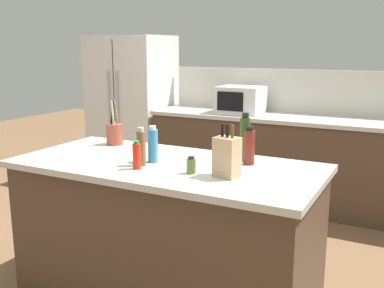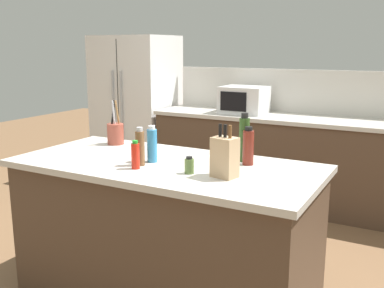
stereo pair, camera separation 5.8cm
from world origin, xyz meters
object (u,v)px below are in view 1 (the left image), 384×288
(pepper_grinder, at_px, (141,148))
(hot_sauce_bottle, at_px, (137,156))
(knife_block, at_px, (227,157))
(olive_oil_bottle, at_px, (245,139))
(vinegar_bottle, at_px, (249,147))
(spice_jar_paprika, at_px, (140,154))
(utensil_crock, at_px, (115,133))
(microwave, at_px, (241,100))
(refrigerator, at_px, (132,109))
(dish_soap_bottle, at_px, (153,145))
(spice_jar_oregano, at_px, (191,166))

(pepper_grinder, bearing_deg, hot_sauce_bottle, -74.89)
(knife_block, distance_m, olive_oil_bottle, 0.38)
(pepper_grinder, xyz_separation_m, vinegar_bottle, (0.56, 0.32, 0.00))
(knife_block, relative_size, spice_jar_paprika, 2.66)
(utensil_crock, xyz_separation_m, vinegar_bottle, (1.06, -0.09, 0.03))
(pepper_grinder, bearing_deg, spice_jar_paprika, 129.03)
(microwave, relative_size, hot_sauce_bottle, 2.79)
(refrigerator, distance_m, vinegar_bottle, 3.07)
(spice_jar_paprika, relative_size, dish_soap_bottle, 0.48)
(microwave, xyz_separation_m, knife_block, (0.83, -2.31, -0.03))
(knife_block, xyz_separation_m, vinegar_bottle, (0.01, 0.31, -0.00))
(spice_jar_paprika, distance_m, hot_sauce_bottle, 0.16)
(utensil_crock, distance_m, olive_oil_bottle, 1.01)
(olive_oil_bottle, relative_size, hot_sauce_bottle, 1.80)
(dish_soap_bottle, distance_m, spice_jar_oregano, 0.35)
(dish_soap_bottle, bearing_deg, olive_oil_bottle, 30.32)
(refrigerator, height_order, utensil_crock, refrigerator)
(spice_jar_oregano, distance_m, vinegar_bottle, 0.41)
(knife_block, xyz_separation_m, spice_jar_paprika, (-0.60, 0.05, -0.06))
(hot_sauce_bottle, bearing_deg, utensil_crock, 137.25)
(refrigerator, bearing_deg, dish_soap_bottle, -52.56)
(knife_block, bearing_deg, spice_jar_oregano, -159.99)
(dish_soap_bottle, bearing_deg, vinegar_bottle, 22.09)
(microwave, distance_m, olive_oil_bottle, 2.09)
(dish_soap_bottle, xyz_separation_m, olive_oil_bottle, (0.49, 0.29, 0.04))
(utensil_crock, bearing_deg, refrigerator, 121.77)
(spice_jar_paprika, bearing_deg, microwave, 95.81)
(knife_block, height_order, pepper_grinder, knife_block)
(knife_block, distance_m, utensil_crock, 1.12)
(dish_soap_bottle, bearing_deg, spice_jar_oregano, -19.89)
(olive_oil_bottle, height_order, hot_sauce_bottle, olive_oil_bottle)
(microwave, xyz_separation_m, vinegar_bottle, (0.84, -2.00, -0.03))
(utensil_crock, height_order, olive_oil_bottle, utensil_crock)
(spice_jar_paprika, distance_m, spice_jar_oregano, 0.40)
(microwave, height_order, knife_block, knife_block)
(knife_block, bearing_deg, refrigerator, 145.77)
(dish_soap_bottle, relative_size, hot_sauce_bottle, 1.36)
(microwave, xyz_separation_m, dish_soap_bottle, (0.30, -2.22, -0.03))
(microwave, bearing_deg, vinegar_bottle, -67.20)
(knife_block, height_order, hot_sauce_bottle, knife_block)
(spice_jar_oregano, distance_m, hot_sauce_bottle, 0.33)
(dish_soap_bottle, height_order, vinegar_bottle, vinegar_bottle)
(pepper_grinder, bearing_deg, olive_oil_bottle, 37.41)
(microwave, height_order, olive_oil_bottle, olive_oil_bottle)
(dish_soap_bottle, bearing_deg, knife_block, -9.55)
(refrigerator, bearing_deg, spice_jar_paprika, -54.14)
(pepper_grinder, height_order, hot_sauce_bottle, pepper_grinder)
(refrigerator, relative_size, knife_block, 6.09)
(vinegar_bottle, bearing_deg, hot_sauce_bottle, -143.53)
(microwave, xyz_separation_m, olive_oil_bottle, (0.79, -1.93, 0.00))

